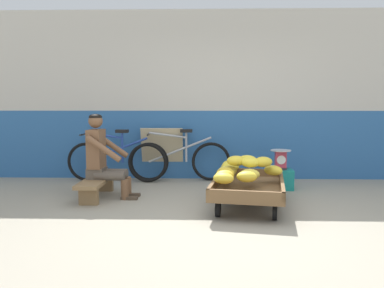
{
  "coord_description": "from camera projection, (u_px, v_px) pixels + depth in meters",
  "views": [
    {
      "loc": [
        -0.25,
        -3.84,
        1.29
      ],
      "look_at": [
        -0.4,
        1.19,
        0.75
      ],
      "focal_mm": 36.2,
      "sensor_mm": 36.0,
      "label": 1
    }
  ],
  "objects": [
    {
      "name": "plastic_crate",
      "position": [
        280.0,
        179.0,
        5.77
      ],
      "size": [
        0.36,
        0.28,
        0.3
      ],
      "color": "#19847F",
      "rests_on": "ground"
    },
    {
      "name": "weighing_scale",
      "position": [
        281.0,
        159.0,
        5.73
      ],
      "size": [
        0.3,
        0.3,
        0.29
      ],
      "color": "#28282D",
      "rests_on": "plastic_crate"
    },
    {
      "name": "low_bench",
      "position": [
        97.0,
        183.0,
        5.26
      ],
      "size": [
        0.31,
        1.1,
        0.27
      ],
      "color": "olive",
      "rests_on": "ground"
    },
    {
      "name": "bicycle_far_left",
      "position": [
        180.0,
        160.0,
        6.36
      ],
      "size": [
        1.66,
        0.48,
        0.86
      ],
      "color": "black",
      "rests_on": "ground"
    },
    {
      "name": "back_wall",
      "position": [
        218.0,
        96.0,
        6.59
      ],
      "size": [
        16.0,
        0.3,
        2.81
      ],
      "color": "#2D609E",
      "rests_on": "ground"
    },
    {
      "name": "banana_cart",
      "position": [
        249.0,
        188.0,
        4.8
      ],
      "size": [
        1.07,
        1.56,
        0.36
      ],
      "color": "brown",
      "rests_on": "ground"
    },
    {
      "name": "vendor_seated",
      "position": [
        103.0,
        156.0,
        5.22
      ],
      "size": [
        0.69,
        0.49,
        1.14
      ],
      "color": "brown",
      "rests_on": "ground"
    },
    {
      "name": "banana_pile",
      "position": [
        241.0,
        169.0,
        4.84
      ],
      "size": [
        0.96,
        1.24,
        0.27
      ],
      "color": "gold",
      "rests_on": "banana_cart"
    },
    {
      "name": "ground_plane",
      "position": [
        228.0,
        229.0,
        3.95
      ],
      "size": [
        80.0,
        80.0,
        0.0
      ],
      "primitive_type": "plane",
      "color": "gray"
    },
    {
      "name": "sign_board",
      "position": [
        162.0,
        153.0,
        6.54
      ],
      "size": [
        0.7,
        0.27,
        0.87
      ],
      "color": "#C6B289",
      "rests_on": "ground"
    },
    {
      "name": "bicycle_near_left",
      "position": [
        116.0,
        160.0,
        6.3
      ],
      "size": [
        1.66,
        0.48,
        0.86
      ],
      "color": "black",
      "rests_on": "ground"
    }
  ]
}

